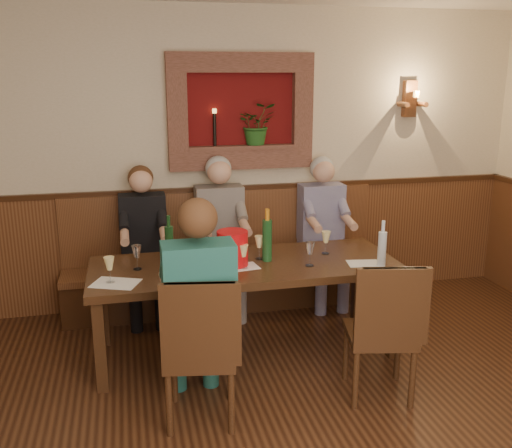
{
  "coord_description": "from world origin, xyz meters",
  "views": [
    {
      "loc": [
        -0.88,
        -2.31,
        2.2
      ],
      "look_at": [
        0.1,
        1.9,
        1.05
      ],
      "focal_mm": 40.0,
      "sensor_mm": 36.0,
      "label": 1
    }
  ],
  "objects_px": {
    "person_chair_front": "(198,326)",
    "dining_table": "(245,272)",
    "spittoon_bucket": "(232,248)",
    "water_bottle": "(382,248)",
    "chair_near_left": "(201,378)",
    "bench": "(225,274)",
    "wine_bottle_green_a": "(267,239)",
    "person_bench_mid": "(222,249)",
    "chair_near_right": "(379,357)",
    "wine_bottle_green_b": "(169,243)",
    "person_bench_right": "(323,244)",
    "person_bench_left": "(145,258)"
  },
  "relations": [
    {
      "from": "dining_table",
      "to": "bench",
      "type": "distance_m",
      "value": 1.01
    },
    {
      "from": "chair_near_right",
      "to": "bench",
      "type": "bearing_deg",
      "value": 125.09
    },
    {
      "from": "person_chair_front",
      "to": "water_bottle",
      "type": "distance_m",
      "value": 1.59
    },
    {
      "from": "bench",
      "to": "wine_bottle_green_a",
      "type": "bearing_deg",
      "value": -78.63
    },
    {
      "from": "person_bench_mid",
      "to": "person_chair_front",
      "type": "height_order",
      "value": "person_chair_front"
    },
    {
      "from": "person_bench_mid",
      "to": "chair_near_left",
      "type": "bearing_deg",
      "value": -104.18
    },
    {
      "from": "dining_table",
      "to": "person_bench_mid",
      "type": "xyz_separation_m",
      "value": [
        -0.05,
        0.84,
        -0.06
      ]
    },
    {
      "from": "chair_near_left",
      "to": "chair_near_right",
      "type": "relative_size",
      "value": 1.01
    },
    {
      "from": "spittoon_bucket",
      "to": "wine_bottle_green_b",
      "type": "xyz_separation_m",
      "value": [
        -0.47,
        0.22,
        0.01
      ]
    },
    {
      "from": "person_bench_right",
      "to": "water_bottle",
      "type": "distance_m",
      "value": 1.17
    },
    {
      "from": "chair_near_right",
      "to": "wine_bottle_green_b",
      "type": "relative_size",
      "value": 2.69
    },
    {
      "from": "bench",
      "to": "wine_bottle_green_b",
      "type": "relative_size",
      "value": 8.04
    },
    {
      "from": "chair_near_left",
      "to": "person_bench_mid",
      "type": "xyz_separation_m",
      "value": [
        0.43,
        1.71,
        0.32
      ]
    },
    {
      "from": "dining_table",
      "to": "person_bench_right",
      "type": "distance_m",
      "value": 1.27
    },
    {
      "from": "person_bench_left",
      "to": "spittoon_bucket",
      "type": "bearing_deg",
      "value": -53.31
    },
    {
      "from": "person_bench_right",
      "to": "chair_near_right",
      "type": "bearing_deg",
      "value": -96.22
    },
    {
      "from": "person_bench_mid",
      "to": "wine_bottle_green_a",
      "type": "distance_m",
      "value": 0.9
    },
    {
      "from": "person_bench_left",
      "to": "person_bench_mid",
      "type": "distance_m",
      "value": 0.7
    },
    {
      "from": "chair_near_left",
      "to": "bench",
      "type": "bearing_deg",
      "value": 85.1
    },
    {
      "from": "person_bench_left",
      "to": "dining_table",
      "type": "bearing_deg",
      "value": -48.26
    },
    {
      "from": "dining_table",
      "to": "bench",
      "type": "bearing_deg",
      "value": 90.0
    },
    {
      "from": "person_chair_front",
      "to": "wine_bottle_green_b",
      "type": "distance_m",
      "value": 1.01
    },
    {
      "from": "spittoon_bucket",
      "to": "water_bottle",
      "type": "bearing_deg",
      "value": -13.57
    },
    {
      "from": "person_chair_front",
      "to": "wine_bottle_green_b",
      "type": "relative_size",
      "value": 3.98
    },
    {
      "from": "wine_bottle_green_b",
      "to": "water_bottle",
      "type": "xyz_separation_m",
      "value": [
        1.59,
        -0.49,
        -0.01
      ]
    },
    {
      "from": "dining_table",
      "to": "person_chair_front",
      "type": "relative_size",
      "value": 1.62
    },
    {
      "from": "chair_near_left",
      "to": "spittoon_bucket",
      "type": "height_order",
      "value": "spittoon_bucket"
    },
    {
      "from": "bench",
      "to": "wine_bottle_green_b",
      "type": "bearing_deg",
      "value": -127.2
    },
    {
      "from": "person_bench_left",
      "to": "wine_bottle_green_b",
      "type": "distance_m",
      "value": 0.74
    },
    {
      "from": "dining_table",
      "to": "person_bench_right",
      "type": "bearing_deg",
      "value": 41.35
    },
    {
      "from": "person_bench_left",
      "to": "water_bottle",
      "type": "relative_size",
      "value": 3.91
    },
    {
      "from": "chair_near_left",
      "to": "wine_bottle_green_b",
      "type": "height_order",
      "value": "wine_bottle_green_b"
    },
    {
      "from": "person_bench_mid",
      "to": "wine_bottle_green_a",
      "type": "relative_size",
      "value": 3.47
    },
    {
      "from": "person_bench_left",
      "to": "person_bench_right",
      "type": "height_order",
      "value": "person_bench_right"
    },
    {
      "from": "person_bench_left",
      "to": "person_chair_front",
      "type": "bearing_deg",
      "value": -80.39
    },
    {
      "from": "chair_near_left",
      "to": "wine_bottle_green_b",
      "type": "xyz_separation_m",
      "value": [
        -0.09,
        1.06,
        0.61
      ]
    },
    {
      "from": "chair_near_left",
      "to": "chair_near_right",
      "type": "distance_m",
      "value": 1.24
    },
    {
      "from": "wine_bottle_green_a",
      "to": "wine_bottle_green_b",
      "type": "height_order",
      "value": "wine_bottle_green_a"
    },
    {
      "from": "dining_table",
      "to": "person_chair_front",
      "type": "xyz_separation_m",
      "value": [
        -0.47,
        -0.78,
        -0.06
      ]
    },
    {
      "from": "bench",
      "to": "person_bench_left",
      "type": "distance_m",
      "value": 0.8
    },
    {
      "from": "wine_bottle_green_a",
      "to": "person_bench_mid",
      "type": "bearing_deg",
      "value": 105.94
    },
    {
      "from": "spittoon_bucket",
      "to": "wine_bottle_green_a",
      "type": "bearing_deg",
      "value": 9.91
    },
    {
      "from": "person_chair_front",
      "to": "dining_table",
      "type": "bearing_deg",
      "value": 58.54
    },
    {
      "from": "chair_near_right",
      "to": "wine_bottle_green_a",
      "type": "relative_size",
      "value": 2.37
    },
    {
      "from": "person_chair_front",
      "to": "spittoon_bucket",
      "type": "height_order",
      "value": "person_chair_front"
    },
    {
      "from": "chair_near_right",
      "to": "person_bench_right",
      "type": "distance_m",
      "value": 1.73
    },
    {
      "from": "person_bench_left",
      "to": "person_bench_mid",
      "type": "bearing_deg",
      "value": -0.16
    },
    {
      "from": "chair_near_right",
      "to": "person_bench_right",
      "type": "xyz_separation_m",
      "value": [
        0.19,
        1.7,
        0.3
      ]
    },
    {
      "from": "chair_near_right",
      "to": "person_bench_mid",
      "type": "xyz_separation_m",
      "value": [
        -0.81,
        1.7,
        0.32
      ]
    },
    {
      "from": "dining_table",
      "to": "person_chair_front",
      "type": "bearing_deg",
      "value": -121.46
    }
  ]
}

